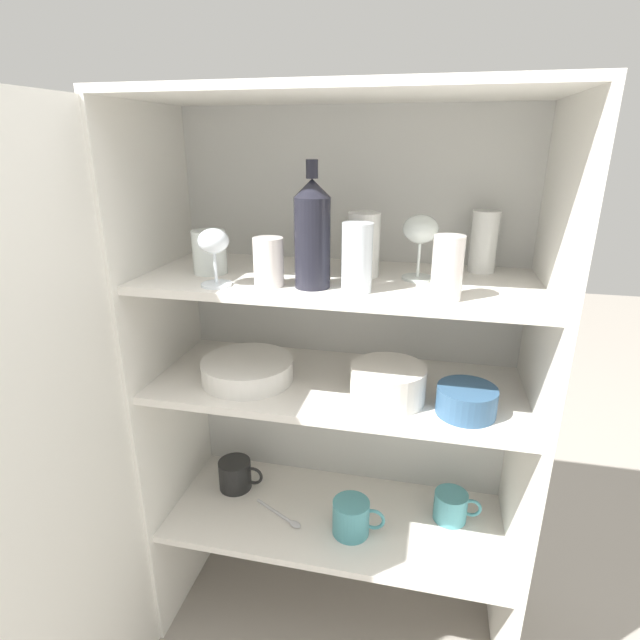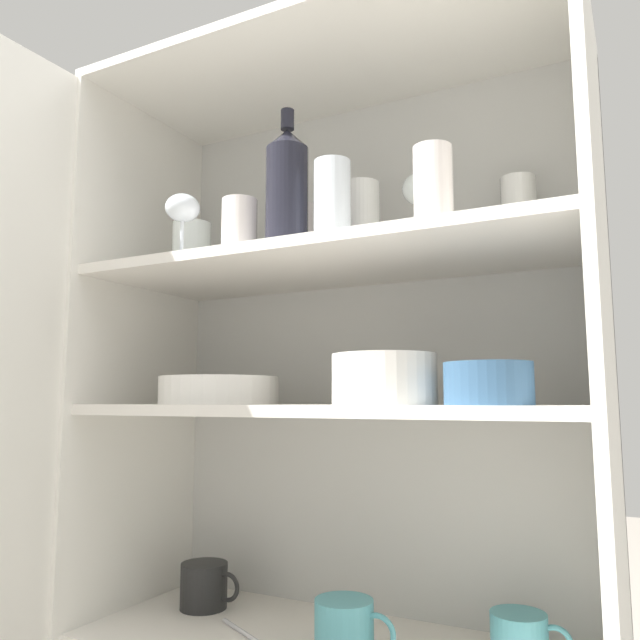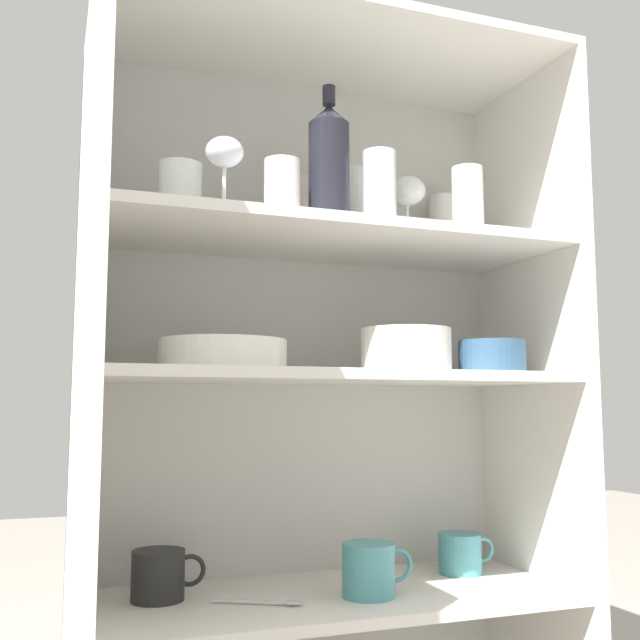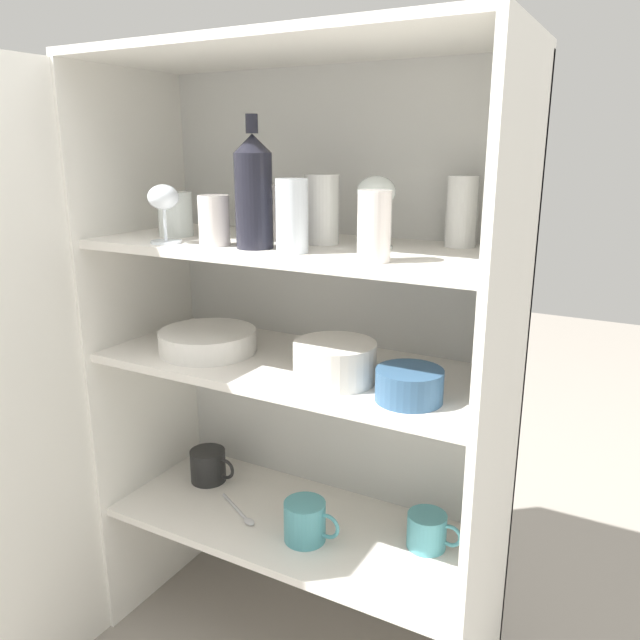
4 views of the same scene
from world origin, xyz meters
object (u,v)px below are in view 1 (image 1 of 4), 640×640
Objects in this scene: wine_bottle at (312,234)px; serving_bowl_small at (467,399)px; plate_stack_white at (248,370)px; mixing_bowl_large at (388,382)px; coffee_mug_primary at (352,517)px.

serving_bowl_small is (0.35, 0.00, -0.36)m from wine_bottle.
plate_stack_white is at bearing 162.69° from wine_bottle.
mixing_bowl_large is 0.18m from serving_bowl_small.
mixing_bowl_large is at bearing -4.15° from plate_stack_white.
mixing_bowl_large is 0.42m from coffee_mug_primary.
wine_bottle reaches higher than serving_bowl_small.
plate_stack_white reaches higher than coffee_mug_primary.
mixing_bowl_large is at bearing 10.45° from wine_bottle.
coffee_mug_primary is at bearing 174.66° from mixing_bowl_large.
mixing_bowl_large reaches higher than plate_stack_white.
coffee_mug_primary is at bearing -3.81° from plate_stack_white.
serving_bowl_small is at bearing -8.84° from mixing_bowl_large.
serving_bowl_small is at bearing -7.77° from coffee_mug_primary.
wine_bottle is at bearing -157.54° from coffee_mug_primary.
wine_bottle is 2.01× the size of serving_bowl_small.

